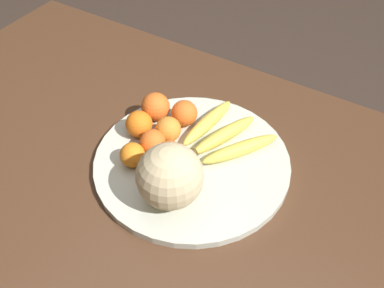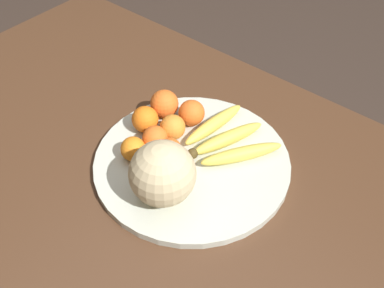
{
  "view_description": "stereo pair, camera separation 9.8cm",
  "coord_description": "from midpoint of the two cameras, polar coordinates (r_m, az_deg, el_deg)",
  "views": [
    {
      "loc": [
        -0.38,
        0.54,
        1.49
      ],
      "look_at": [
        -0.02,
        -0.05,
        0.79
      ],
      "focal_mm": 42.0,
      "sensor_mm": 36.0,
      "label": 1
    },
    {
      "loc": [
        -0.46,
        0.49,
        1.49
      ],
      "look_at": [
        -0.02,
        -0.05,
        0.79
      ],
      "focal_mm": 42.0,
      "sensor_mm": 36.0,
      "label": 2
    }
  ],
  "objects": [
    {
      "name": "orange_front_right",
      "position": [
        1.0,
        -0.04,
        -0.96
      ],
      "size": [
        0.06,
        0.06,
        0.06
      ],
      "color": "orange",
      "rests_on": "fruit_bowl"
    },
    {
      "name": "orange_side_extra",
      "position": [
        1.05,
        0.2,
        2.02
      ],
      "size": [
        0.06,
        0.06,
        0.06
      ],
      "color": "orange",
      "rests_on": "fruit_bowl"
    },
    {
      "name": "melon",
      "position": [
        0.9,
        -0.66,
        -3.93
      ],
      "size": [
        0.14,
        0.14,
        0.14
      ],
      "color": "beige",
      "rests_on": "fruit_bowl"
    },
    {
      "name": "banana_bunch",
      "position": [
        1.05,
        7.16,
        0.5
      ],
      "size": [
        0.2,
        0.23,
        0.03
      ],
      "rotation": [
        0.0,
        0.0,
        4.37
      ],
      "color": "#473819",
      "rests_on": "fruit_bowl"
    },
    {
      "name": "orange_top_small",
      "position": [
        1.03,
        -2.0,
        0.61
      ],
      "size": [
        0.06,
        0.06,
        0.06
      ],
      "color": "orange",
      "rests_on": "fruit_bowl"
    },
    {
      "name": "orange_back_left",
      "position": [
        1.01,
        -4.74,
        -0.76
      ],
      "size": [
        0.06,
        0.06,
        0.06
      ],
      "color": "orange",
      "rests_on": "fruit_bowl"
    },
    {
      "name": "kitchen_table",
      "position": [
        1.08,
        0.25,
        -6.95
      ],
      "size": [
        1.64,
        0.92,
        0.72
      ],
      "color": "#4C301E",
      "rests_on": "ground_plane"
    },
    {
      "name": "orange_front_left",
      "position": [
        1.07,
        -3.37,
        3.02
      ],
      "size": [
        0.06,
        0.06,
        0.06
      ],
      "color": "orange",
      "rests_on": "fruit_bowl"
    },
    {
      "name": "fruit_bowl",
      "position": [
        1.03,
        2.74,
        -2.41
      ],
      "size": [
        0.45,
        0.45,
        0.02
      ],
      "color": "beige",
      "rests_on": "kitchen_table"
    },
    {
      "name": "orange_back_right",
      "position": [
        1.11,
        -1.0,
        5.01
      ],
      "size": [
        0.07,
        0.07,
        0.07
      ],
      "color": "orange",
      "rests_on": "fruit_bowl"
    },
    {
      "name": "orange_mid_center",
      "position": [
        1.09,
        2.54,
        3.85
      ],
      "size": [
        0.06,
        0.06,
        0.06
      ],
      "color": "orange",
      "rests_on": "fruit_bowl"
    }
  ]
}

